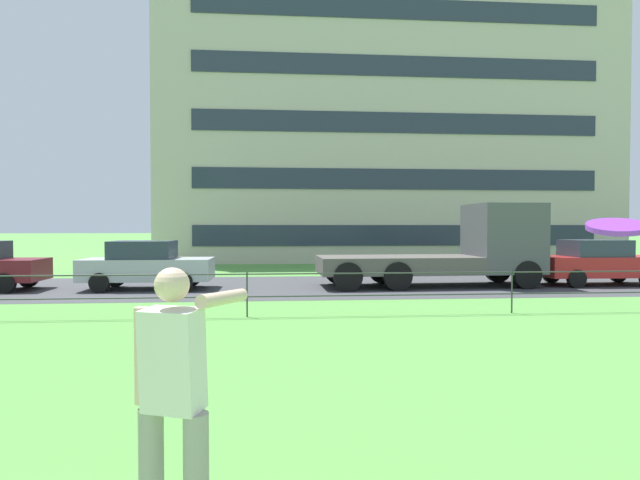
{
  "coord_description": "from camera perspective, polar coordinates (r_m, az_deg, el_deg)",
  "views": [
    {
      "loc": [
        0.58,
        -0.05,
        2.02
      ],
      "look_at": [
        1.25,
        7.65,
        1.81
      ],
      "focal_mm": 30.31,
      "sensor_mm": 36.0,
      "label": 1
    }
  ],
  "objects": [
    {
      "name": "street_strip",
      "position": [
        18.05,
        -6.79,
        -4.9
      ],
      "size": [
        80.0,
        6.95,
        0.01
      ],
      "primitive_type": "cube",
      "color": "#424247",
      "rests_on": "ground"
    },
    {
      "name": "park_fence",
      "position": [
        12.05,
        -7.71,
        -4.88
      ],
      "size": [
        36.4,
        0.04,
        1.0
      ],
      "color": "#333833",
      "rests_on": "ground"
    },
    {
      "name": "person_thrower",
      "position": [
        3.67,
        -15.18,
        -15.45
      ],
      "size": [
        0.7,
        0.71,
        1.76
      ],
      "color": "gray",
      "rests_on": "ground"
    },
    {
      "name": "frisbee",
      "position": [
        2.91,
        28.85,
        1.23
      ],
      "size": [
        0.35,
        0.35,
        0.09
      ],
      "color": "purple"
    },
    {
      "name": "car_silver_far_right",
      "position": [
        17.98,
        -17.82,
        -2.51
      ],
      "size": [
        4.02,
        1.85,
        1.54
      ],
      "color": "#B7BABF",
      "rests_on": "ground"
    },
    {
      "name": "flatbed_truck_right",
      "position": [
        18.65,
        14.63,
        -0.99
      ],
      "size": [
        7.35,
        2.58,
        2.75
      ],
      "color": "#4C4C51",
      "rests_on": "ground"
    },
    {
      "name": "car_red_center",
      "position": [
        20.68,
        27.25,
        -2.09
      ],
      "size": [
        4.01,
        1.84,
        1.54
      ],
      "color": "red",
      "rests_on": "ground"
    },
    {
      "name": "apartment_building_background",
      "position": [
        36.0,
        6.02,
        10.62
      ],
      "size": [
        26.32,
        13.08,
        15.44
      ],
      "color": "beige",
      "rests_on": "ground"
    }
  ]
}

